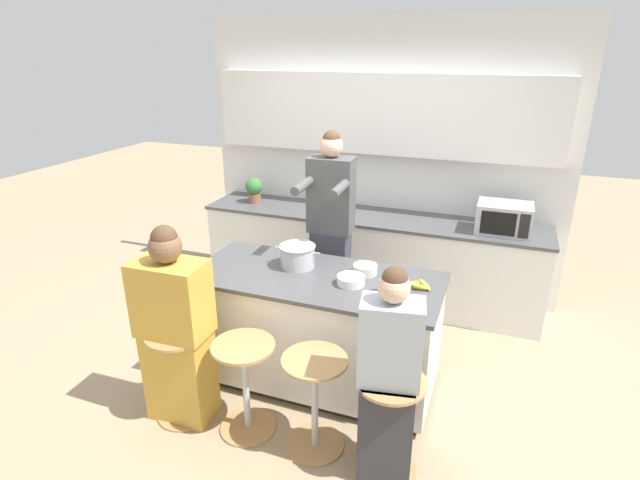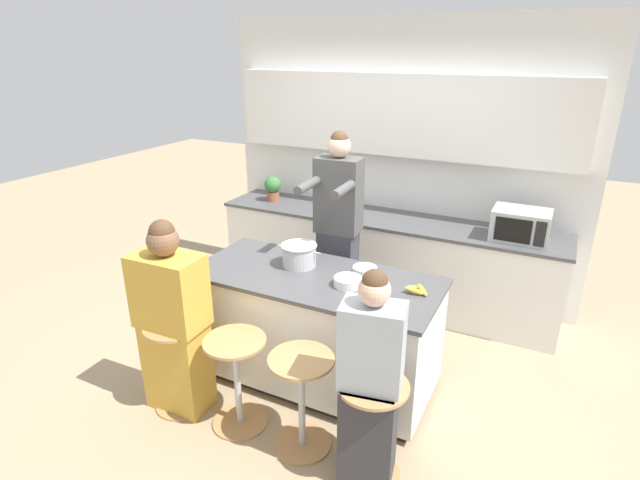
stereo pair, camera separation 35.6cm
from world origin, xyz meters
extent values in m
plane|color=tan|center=(0.00, 0.00, 0.00)|extent=(16.00, 16.00, 0.00)
cube|color=silver|center=(0.00, 1.81, 1.35)|extent=(3.61, 0.06, 2.70)
cube|color=white|center=(0.00, 1.70, 1.83)|extent=(3.32, 0.16, 0.75)
cube|color=white|center=(0.00, 1.47, 0.43)|extent=(3.32, 0.60, 0.85)
cube|color=#4C4C4F|center=(0.00, 1.47, 0.87)|extent=(3.35, 0.63, 0.03)
cube|color=black|center=(0.00, 0.00, 0.03)|extent=(1.69, 0.69, 0.06)
cube|color=white|center=(0.00, 0.00, 0.46)|extent=(1.77, 0.77, 0.79)
cube|color=#4C4C4F|center=(0.00, 0.00, 0.87)|extent=(1.81, 0.81, 0.03)
cylinder|color=tan|center=(-0.72, -0.70, 0.01)|extent=(0.38, 0.38, 0.01)
cylinder|color=#B7BABC|center=(-0.72, -0.70, 0.33)|extent=(0.04, 0.04, 0.63)
cylinder|color=tan|center=(-0.72, -0.70, 0.65)|extent=(0.41, 0.41, 0.02)
cylinder|color=tan|center=(-0.24, -0.67, 0.01)|extent=(0.38, 0.38, 0.01)
cylinder|color=#B7BABC|center=(-0.24, -0.67, 0.33)|extent=(0.04, 0.04, 0.63)
cylinder|color=tan|center=(-0.24, -0.67, 0.65)|extent=(0.41, 0.41, 0.02)
cylinder|color=tan|center=(0.24, -0.65, 0.01)|extent=(0.38, 0.38, 0.01)
cylinder|color=#B7BABC|center=(0.24, -0.65, 0.33)|extent=(0.04, 0.04, 0.63)
cylinder|color=tan|center=(0.24, -0.65, 0.65)|extent=(0.41, 0.41, 0.02)
cylinder|color=tan|center=(0.72, -0.69, 0.01)|extent=(0.38, 0.38, 0.01)
cylinder|color=#B7BABC|center=(0.72, -0.69, 0.33)|extent=(0.04, 0.04, 0.63)
cylinder|color=tan|center=(0.72, -0.69, 0.65)|extent=(0.41, 0.41, 0.02)
cube|color=#383842|center=(-0.11, 0.64, 0.50)|extent=(0.32, 0.24, 1.00)
cube|color=#4C4C4C|center=(-0.11, 0.64, 1.30)|extent=(0.37, 0.24, 0.61)
cylinder|color=#4C4C4C|center=(-0.25, 0.36, 1.44)|extent=(0.09, 0.34, 0.07)
cylinder|color=#4C4C4C|center=(0.04, 0.37, 1.44)|extent=(0.09, 0.34, 0.07)
sphere|color=#DBB293|center=(-0.11, 0.64, 1.70)|extent=(0.19, 0.19, 0.18)
sphere|color=#513823|center=(-0.11, 0.64, 1.75)|extent=(0.15, 0.15, 0.14)
cube|color=gold|center=(-0.73, -0.70, 0.33)|extent=(0.44, 0.28, 0.66)
cube|color=gold|center=(-0.73, -0.70, 0.92)|extent=(0.48, 0.30, 0.51)
sphere|color=brown|center=(-0.73, -0.70, 1.27)|extent=(0.21, 0.21, 0.21)
sphere|color=#513823|center=(-0.73, -0.70, 1.33)|extent=(0.17, 0.17, 0.17)
cube|color=#333338|center=(0.71, -0.70, 0.33)|extent=(0.35, 0.31, 0.66)
cube|color=#9EA8B2|center=(0.71, -0.70, 0.91)|extent=(0.38, 0.28, 0.50)
sphere|color=#DBB293|center=(0.71, -0.70, 1.25)|extent=(0.20, 0.20, 0.17)
sphere|color=#513823|center=(0.71, -0.70, 1.30)|extent=(0.16, 0.16, 0.14)
cylinder|color=#B7BABC|center=(-0.19, 0.11, 0.96)|extent=(0.26, 0.26, 0.16)
cylinder|color=#B7BABC|center=(-0.19, 0.11, 1.05)|extent=(0.27, 0.27, 0.01)
cylinder|color=#B7BABC|center=(-0.34, 0.11, 1.01)|extent=(0.05, 0.01, 0.01)
cylinder|color=#B7BABC|center=(-0.04, 0.11, 1.01)|extent=(0.05, 0.01, 0.01)
cylinder|color=white|center=(0.27, -0.04, 0.92)|extent=(0.19, 0.19, 0.06)
cylinder|color=silver|center=(0.32, 0.16, 0.92)|extent=(0.18, 0.18, 0.07)
cylinder|color=#4C7099|center=(0.52, -0.09, 0.93)|extent=(0.08, 0.08, 0.10)
torus|color=#4C7099|center=(0.57, -0.09, 0.94)|extent=(0.04, 0.01, 0.04)
ellipsoid|color=yellow|center=(0.73, 0.04, 0.91)|extent=(0.14, 0.05, 0.06)
ellipsoid|color=yellow|center=(0.70, 0.08, 0.91)|extent=(0.10, 0.13, 0.06)
ellipsoid|color=yellow|center=(0.76, 0.08, 0.91)|extent=(0.12, 0.12, 0.06)
cube|color=#B2B5B7|center=(1.22, 1.43, 1.01)|extent=(0.46, 0.33, 0.27)
cube|color=black|center=(1.18, 1.26, 1.01)|extent=(0.29, 0.01, 0.20)
cube|color=black|center=(1.39, 1.26, 1.01)|extent=(0.08, 0.01, 0.21)
cylinder|color=#93563D|center=(-1.26, 1.47, 0.93)|extent=(0.13, 0.13, 0.10)
sphere|color=#387538|center=(-1.26, 1.47, 1.06)|extent=(0.18, 0.18, 0.18)
camera|label=1|loc=(1.17, -3.03, 2.43)|focal=28.00mm
camera|label=2|loc=(1.49, -2.88, 2.43)|focal=28.00mm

